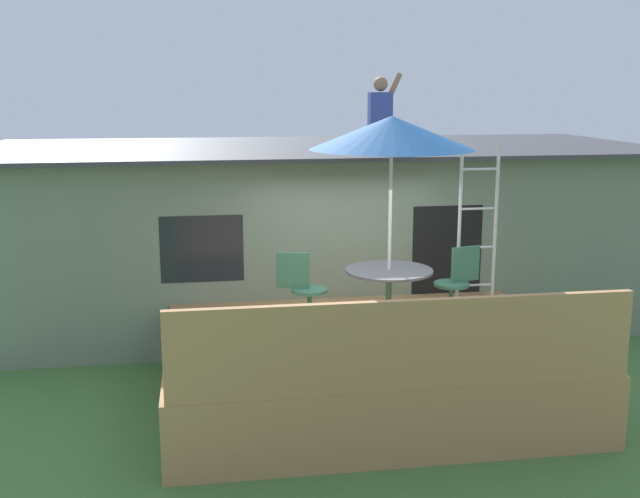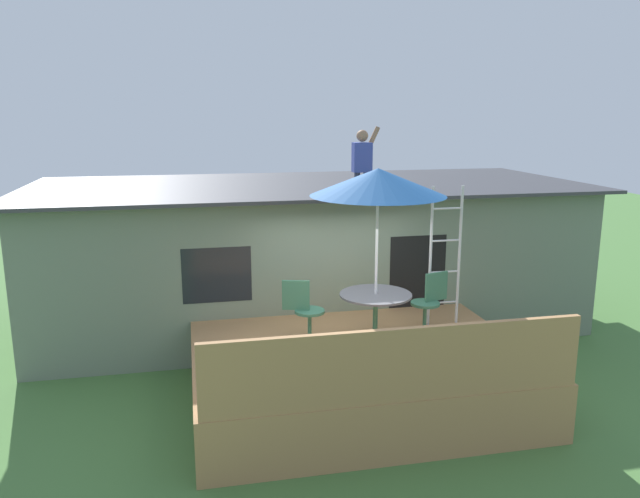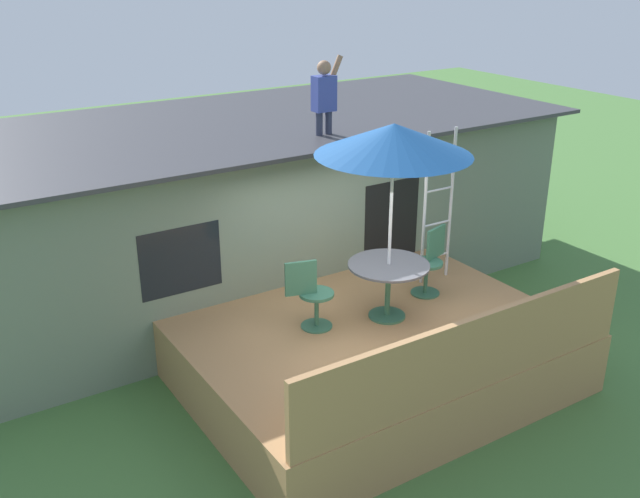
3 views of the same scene
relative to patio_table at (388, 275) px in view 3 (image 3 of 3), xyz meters
The scene contains 10 objects.
ground_plane 1.42m from the patio_table, 161.55° to the right, with size 40.00×40.00×0.00m, color #477538.
house 3.51m from the patio_table, 94.79° to the left, with size 10.50×4.50×2.75m.
deck 1.03m from the patio_table, 161.55° to the right, with size 4.66×3.62×0.80m, color #A87A4C.
deck_railing 1.89m from the patio_table, 98.98° to the right, with size 4.56×0.08×0.90m, color #A87A4C.
patio_table is the anchor object (origin of this frame).
patio_umbrella 1.76m from the patio_table, 90.00° to the right, with size 1.90×1.90×2.54m.
step_ladder 1.51m from the patio_table, 24.14° to the left, with size 0.52×0.04×2.20m.
person_figure 2.88m from the patio_table, 79.98° to the left, with size 0.47×0.20×1.11m.
patio_chair_left 1.03m from the patio_table, 164.06° to the left, with size 0.61×0.44×0.92m.
patio_chair_right 0.99m from the patio_table, 16.76° to the left, with size 0.61×0.44×0.92m.
Camera 3 is at (-4.95, -6.49, 5.20)m, focal length 40.66 mm.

